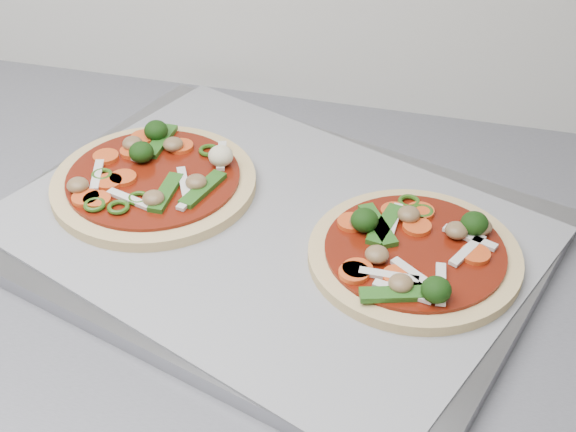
# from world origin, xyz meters

# --- Properties ---
(baking_tray) EXTENTS (0.55, 0.47, 0.02)m
(baking_tray) POSITION_xyz_m (-0.28, 1.34, 0.91)
(baking_tray) COLOR #949499
(baking_tray) RESTS_ON countertop
(parchment) EXTENTS (0.54, 0.47, 0.00)m
(parchment) POSITION_xyz_m (-0.28, 1.34, 0.92)
(parchment) COLOR gray
(parchment) RESTS_ON baking_tray
(pizza_left) EXTENTS (0.26, 0.26, 0.03)m
(pizza_left) POSITION_xyz_m (-0.41, 1.37, 0.93)
(pizza_left) COLOR #E5BB81
(pizza_left) RESTS_ON parchment
(pizza_right) EXTENTS (0.23, 0.23, 0.03)m
(pizza_right) POSITION_xyz_m (-0.15, 1.32, 0.93)
(pizza_right) COLOR #E5BB81
(pizza_right) RESTS_ON parchment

